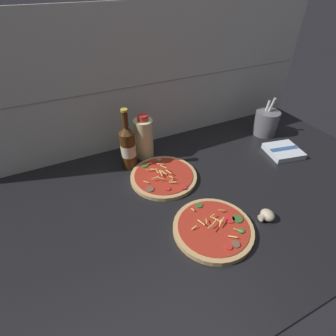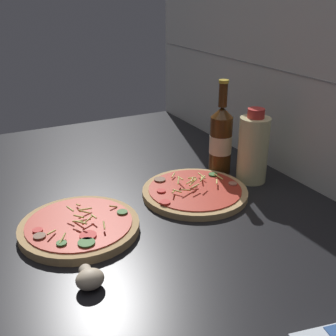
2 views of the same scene
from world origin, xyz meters
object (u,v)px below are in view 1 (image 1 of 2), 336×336
object	(u,v)px
pizza_near	(213,228)
pizza_far	(164,177)
beer_bottle	(128,147)
oil_bottle	(144,138)
dish_towel	(283,151)
utensil_crock	(266,122)
mushroom_left	(267,215)

from	to	relation	value
pizza_near	pizza_far	bearing A→B (deg)	95.79
beer_bottle	oil_bottle	size ratio (longest dim) A/B	1.31
beer_bottle	dish_towel	world-z (taller)	beer_bottle
beer_bottle	dish_towel	distance (cm)	68.59
pizza_far	dish_towel	distance (cm)	56.04
pizza_far	dish_towel	xyz separation A→B (cm)	(55.52, -7.64, 0.30)
oil_bottle	dish_towel	xyz separation A→B (cm)	(56.21, -25.46, -7.84)
pizza_near	utensil_crock	distance (cm)	70.08
pizza_far	oil_bottle	xyz separation A→B (cm)	(-0.69, 17.82, 8.14)
utensil_crock	mushroom_left	bearing A→B (deg)	-131.36
dish_towel	pizza_far	bearing A→B (deg)	172.16
pizza_near	pizza_far	distance (cm)	30.40
mushroom_left	beer_bottle	bearing A→B (deg)	123.01
oil_bottle	mushroom_left	bearing A→B (deg)	-66.73
oil_bottle	utensil_crock	distance (cm)	61.47
beer_bottle	mushroom_left	size ratio (longest dim) A/B	4.90
pizza_far	utensil_crock	size ratio (longest dim) A/B	1.41
mushroom_left	dish_towel	distance (cm)	42.93
utensil_crock	beer_bottle	bearing A→B (deg)	177.19
mushroom_left	pizza_near	bearing A→B (deg)	168.85
mushroom_left	utensil_crock	distance (cm)	58.66
pizza_near	oil_bottle	bearing A→B (deg)	94.47
pizza_near	dish_towel	xyz separation A→B (cm)	(52.45, 22.60, 0.18)
pizza_far	beer_bottle	distance (cm)	18.50
dish_towel	oil_bottle	bearing A→B (deg)	155.63
pizza_far	beer_bottle	world-z (taller)	beer_bottle
dish_towel	utensil_crock	bearing A→B (deg)	75.15
oil_bottle	dish_towel	distance (cm)	62.20
pizza_near	mushroom_left	size ratio (longest dim) A/B	4.84
oil_bottle	dish_towel	bearing A→B (deg)	-24.37
pizza_near	utensil_crock	bearing A→B (deg)	35.18
beer_bottle	mushroom_left	bearing A→B (deg)	-56.99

